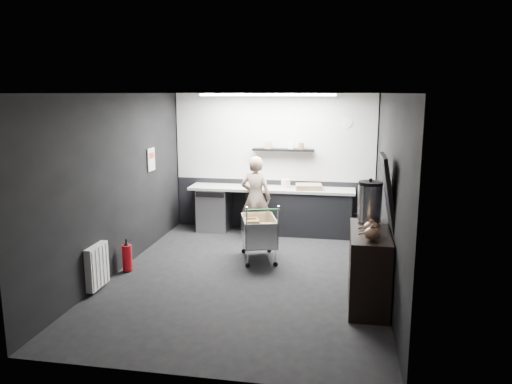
# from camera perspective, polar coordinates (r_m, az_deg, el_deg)

# --- Properties ---
(floor) EXTENTS (5.50, 5.50, 0.00)m
(floor) POSITION_cam_1_polar(r_m,az_deg,el_deg) (7.60, -1.01, -9.58)
(floor) COLOR black
(floor) RESTS_ON ground
(ceiling) EXTENTS (5.50, 5.50, 0.00)m
(ceiling) POSITION_cam_1_polar(r_m,az_deg,el_deg) (7.10, -1.08, 11.23)
(ceiling) COLOR silver
(ceiling) RESTS_ON wall_back
(wall_back) EXTENTS (5.50, 0.00, 5.50)m
(wall_back) POSITION_cam_1_polar(r_m,az_deg,el_deg) (9.91, 2.05, 3.41)
(wall_back) COLOR black
(wall_back) RESTS_ON floor
(wall_front) EXTENTS (5.50, 0.00, 5.50)m
(wall_front) POSITION_cam_1_polar(r_m,az_deg,el_deg) (4.64, -7.68, -5.82)
(wall_front) COLOR black
(wall_front) RESTS_ON floor
(wall_left) EXTENTS (0.00, 5.50, 5.50)m
(wall_left) POSITION_cam_1_polar(r_m,az_deg,el_deg) (7.86, -15.50, 0.93)
(wall_left) COLOR black
(wall_left) RESTS_ON floor
(wall_right) EXTENTS (0.00, 5.50, 5.50)m
(wall_right) POSITION_cam_1_polar(r_m,az_deg,el_deg) (7.12, 14.94, -0.08)
(wall_right) COLOR black
(wall_right) RESTS_ON floor
(kitchen_wall_panel) EXTENTS (3.95, 0.02, 1.70)m
(kitchen_wall_panel) POSITION_cam_1_polar(r_m,az_deg,el_deg) (9.83, 2.05, 6.28)
(kitchen_wall_panel) COLOR silver
(kitchen_wall_panel) RESTS_ON wall_back
(dado_panel) EXTENTS (3.95, 0.02, 1.00)m
(dado_panel) POSITION_cam_1_polar(r_m,az_deg,el_deg) (10.04, 2.00, -1.42)
(dado_panel) COLOR black
(dado_panel) RESTS_ON wall_back
(floating_shelf) EXTENTS (1.20, 0.22, 0.04)m
(floating_shelf) POSITION_cam_1_polar(r_m,az_deg,el_deg) (9.72, 3.12, 4.85)
(floating_shelf) COLOR black
(floating_shelf) RESTS_ON wall_back
(wall_clock) EXTENTS (0.20, 0.03, 0.20)m
(wall_clock) POSITION_cam_1_polar(r_m,az_deg,el_deg) (9.70, 10.35, 7.82)
(wall_clock) COLOR white
(wall_clock) RESTS_ON wall_back
(poster) EXTENTS (0.02, 0.30, 0.40)m
(poster) POSITION_cam_1_polar(r_m,az_deg,el_deg) (9.00, -11.90, 3.66)
(poster) COLOR silver
(poster) RESTS_ON wall_left
(poster_red_band) EXTENTS (0.02, 0.22, 0.10)m
(poster_red_band) POSITION_cam_1_polar(r_m,az_deg,el_deg) (8.99, -11.88, 4.10)
(poster_red_band) COLOR red
(poster_red_band) RESTS_ON poster
(radiator) EXTENTS (0.10, 0.50, 0.60)m
(radiator) POSITION_cam_1_polar(r_m,az_deg,el_deg) (7.31, -17.71, -8.09)
(radiator) COLOR white
(radiator) RESTS_ON wall_left
(ceiling_strip) EXTENTS (2.40, 0.20, 0.04)m
(ceiling_strip) POSITION_cam_1_polar(r_m,az_deg,el_deg) (8.92, 1.28, 11.05)
(ceiling_strip) COLOR white
(ceiling_strip) RESTS_ON ceiling
(prep_counter) EXTENTS (3.20, 0.61, 0.90)m
(prep_counter) POSITION_cam_1_polar(r_m,az_deg,el_deg) (9.73, 2.53, -2.09)
(prep_counter) COLOR black
(prep_counter) RESTS_ON floor
(person) EXTENTS (0.61, 0.44, 1.57)m
(person) POSITION_cam_1_polar(r_m,az_deg,el_deg) (9.28, -0.02, -0.67)
(person) COLOR beige
(person) RESTS_ON floor
(shopping_cart) EXTENTS (0.75, 1.02, 0.97)m
(shopping_cart) POSITION_cam_1_polar(r_m,az_deg,el_deg) (8.17, 0.31, -4.68)
(shopping_cart) COLOR silver
(shopping_cart) RESTS_ON floor
(sideboard) EXTENTS (0.56, 1.30, 1.95)m
(sideboard) POSITION_cam_1_polar(r_m,az_deg,el_deg) (6.68, 12.88, -7.27)
(sideboard) COLOR black
(sideboard) RESTS_ON floor
(fire_extinguisher) EXTENTS (0.15, 0.15, 0.49)m
(fire_extinguisher) POSITION_cam_1_polar(r_m,az_deg,el_deg) (7.95, -14.51, -7.17)
(fire_extinguisher) COLOR #B10B15
(fire_extinguisher) RESTS_ON floor
(cardboard_box) EXTENTS (0.53, 0.43, 0.10)m
(cardboard_box) POSITION_cam_1_polar(r_m,az_deg,el_deg) (9.52, 6.05, 0.58)
(cardboard_box) COLOR #9E7D54
(cardboard_box) RESTS_ON prep_counter
(pink_tub) EXTENTS (0.18, 0.18, 0.18)m
(pink_tub) POSITION_cam_1_polar(r_m,az_deg,el_deg) (9.61, 3.42, 0.96)
(pink_tub) COLOR silver
(pink_tub) RESTS_ON prep_counter
(white_container) EXTENTS (0.25, 0.22, 0.18)m
(white_container) POSITION_cam_1_polar(r_m,az_deg,el_deg) (9.65, -0.40, 1.03)
(white_container) COLOR white
(white_container) RESTS_ON prep_counter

